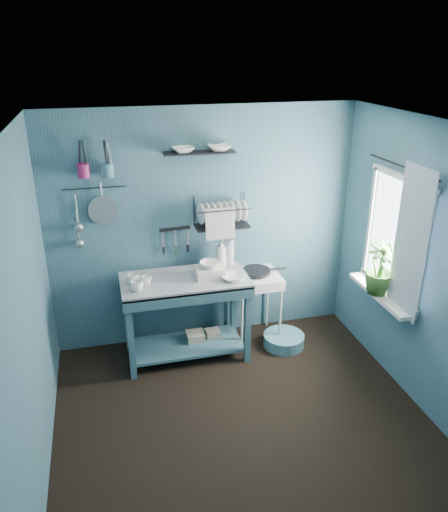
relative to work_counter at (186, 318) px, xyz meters
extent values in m
plane|color=black|center=(0.29, -1.10, -0.45)|extent=(3.20, 3.20, 0.00)
plane|color=silver|center=(0.29, -1.10, 2.05)|extent=(3.20, 3.20, 0.00)
plane|color=#345A6A|center=(0.29, 0.40, 0.80)|extent=(3.20, 0.00, 3.20)
plane|color=#345A6A|center=(0.29, -2.60, 0.80)|extent=(3.20, 0.00, 3.20)
plane|color=#345A6A|center=(-1.31, -1.10, 0.80)|extent=(0.00, 3.00, 3.00)
plane|color=#345A6A|center=(1.89, -1.10, 0.80)|extent=(0.00, 3.00, 3.00)
cube|color=#335D6D|center=(0.00, 0.00, 0.00)|extent=(1.27, 0.65, 0.89)
imported|color=white|center=(-0.48, -0.16, 0.49)|extent=(0.12, 0.12, 0.10)
imported|color=white|center=(-0.38, -0.06, 0.49)|extent=(0.14, 0.14, 0.09)
imported|color=white|center=(-0.50, 0.00, 0.49)|extent=(0.17, 0.17, 0.10)
cube|color=silver|center=(0.25, -0.02, 0.50)|extent=(0.28, 0.22, 0.10)
imported|color=white|center=(0.25, -0.02, 0.58)|extent=(0.20, 0.19, 0.06)
imported|color=silver|center=(0.42, 0.20, 0.60)|extent=(0.11, 0.12, 0.30)
cylinder|color=silver|center=(0.52, 0.22, 0.59)|extent=(0.09, 0.09, 0.28)
imported|color=white|center=(0.45, -0.15, 0.47)|extent=(0.22, 0.22, 0.05)
cube|color=white|center=(0.79, 0.15, -0.06)|extent=(0.55, 0.55, 0.78)
cylinder|color=black|center=(0.79, 0.15, 0.37)|extent=(0.30, 0.30, 0.03)
cube|color=black|center=(-0.02, 0.37, 0.84)|extent=(0.32, 0.05, 0.03)
cube|color=black|center=(0.45, 0.27, 1.01)|extent=(0.58, 0.31, 0.32)
cube|color=black|center=(0.23, 0.30, 1.62)|extent=(0.71, 0.21, 0.01)
imported|color=white|center=(0.08, 0.30, 1.64)|extent=(0.23, 0.23, 0.05)
imported|color=white|center=(0.43, 0.30, 1.60)|extent=(0.26, 0.26, 0.06)
cylinder|color=#A21E5B|center=(-0.86, 0.32, 1.51)|extent=(0.11, 0.11, 0.13)
cylinder|color=teal|center=(-0.64, 0.32, 1.49)|extent=(0.11, 0.11, 0.13)
cylinder|color=#A5A6AD|center=(-0.72, 0.35, 1.10)|extent=(0.28, 0.03, 0.28)
cylinder|color=#A5A6AD|center=(-0.96, 0.36, 1.12)|extent=(0.01, 0.01, 0.30)
cylinder|color=#A5A6AD|center=(-0.97, 0.36, 0.96)|extent=(0.01, 0.01, 0.30)
cylinder|color=black|center=(-0.78, 0.37, 1.32)|extent=(0.60, 0.01, 0.01)
plane|color=white|center=(1.87, -0.65, 0.95)|extent=(0.00, 1.10, 1.10)
cube|color=white|center=(1.79, -0.65, 0.36)|extent=(0.16, 0.95, 0.04)
plane|color=silver|center=(1.81, -0.95, 1.00)|extent=(0.00, 1.35, 1.35)
cylinder|color=black|center=(1.83, -0.65, 1.60)|extent=(0.02, 1.05, 0.02)
imported|color=#345F26|center=(1.75, -0.63, 0.63)|extent=(0.31, 0.31, 0.50)
cube|color=gray|center=(0.10, 0.05, -0.34)|extent=(0.18, 0.18, 0.22)
cube|color=gray|center=(0.30, 0.08, -0.35)|extent=(0.15, 0.15, 0.20)
cylinder|color=teal|center=(1.05, -0.09, -0.38)|extent=(0.44, 0.44, 0.13)
camera|label=1|loc=(-0.72, -4.41, 2.58)|focal=35.00mm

